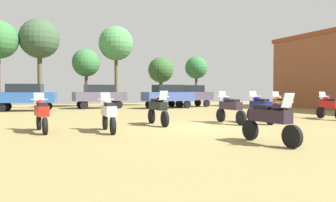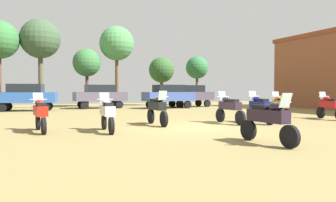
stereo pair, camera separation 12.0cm
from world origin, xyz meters
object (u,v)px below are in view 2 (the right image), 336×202
motorcycle_5 (268,119)px  tree_5 (117,44)px  car_1 (26,95)px  car_4 (100,95)px  car_3 (190,94)px  motorcycle_7 (157,108)px  motorcycle_8 (280,106)px  tree_2 (40,39)px  motorcycle_3 (229,108)px  car_2 (169,95)px  tree_4 (87,63)px  motorcycle_1 (259,107)px  tree_7 (197,68)px  motorcycle_6 (330,106)px  tree_1 (162,70)px  motorcycle_4 (107,113)px  motorcycle_2 (40,113)px

motorcycle_5 → tree_5: bearing=-96.7°
car_1 → car_4: size_ratio=1.04×
car_3 → motorcycle_7: bearing=142.0°
motorcycle_8 → tree_2: 20.88m
motorcycle_3 → motorcycle_5: 5.72m
car_2 → motorcycle_5: bearing=161.8°
tree_4 → motorcycle_1: bearing=-73.0°
motorcycle_3 → tree_7: bearing=65.9°
tree_7 → car_2: bearing=-138.8°
tree_5 → motorcycle_7: bearing=-97.7°
car_2 → tree_5: bearing=35.6°
motorcycle_6 → tree_1: bearing=110.4°
motorcycle_6 → motorcycle_4: bearing=-164.4°
car_3 → tree_4: bearing=66.5°
motorcycle_2 → car_3: 19.15m
motorcycle_1 → tree_7: (6.02, 17.59, 3.12)m
motorcycle_5 → tree_7: bearing=-117.0°
motorcycle_7 → tree_2: size_ratio=0.29×
tree_5 → tree_7: size_ratio=1.48×
tree_5 → tree_7: tree_5 is taller
motorcycle_6 → car_1: bearing=150.3°
tree_2 → motorcycle_8: bearing=-56.1°
car_2 → tree_4: 7.91m
motorcycle_4 → tree_2: size_ratio=0.28×
motorcycle_7 → tree_5: size_ratio=0.30×
motorcycle_6 → tree_2: tree_2 is taller
motorcycle_5 → car_4: bearing=-91.5°
tree_5 → car_2: bearing=-50.3°
motorcycle_4 → motorcycle_6: motorcycle_6 is taller
motorcycle_7 → tree_5: (2.21, 16.30, 5.09)m
motorcycle_1 → motorcycle_8: (2.21, 1.09, -0.02)m
motorcycle_2 → motorcycle_8: 11.74m
car_2 → tree_7: bearing=-52.9°
motorcycle_6 → motorcycle_7: bearing=-172.3°
motorcycle_1 → car_1: bearing=133.6°
motorcycle_3 → motorcycle_5: motorcycle_3 is taller
motorcycle_5 → motorcycle_7: motorcycle_7 is taller
tree_5 → tree_1: bearing=11.0°
car_1 → motorcycle_4: bearing=-156.8°
motorcycle_2 → car_1: (-0.69, 13.34, 0.46)m
car_3 → tree_5: 8.21m
motorcycle_4 → motorcycle_2: bearing=160.8°
motorcycle_2 → motorcycle_1: bearing=-8.8°
car_1 → car_4: bearing=-64.1°
motorcycle_3 → tree_4: 17.55m
car_3 → tree_5: (-6.11, 2.88, 4.66)m
car_1 → car_2: 11.17m
motorcycle_5 → car_2: bearing=-108.0°
motorcycle_3 → motorcycle_4: motorcycle_3 is taller
car_4 → tree_5: tree_5 is taller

